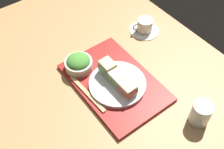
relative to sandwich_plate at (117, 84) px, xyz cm
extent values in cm
cube|color=tan|center=(-6.40, -1.23, -3.98)|extent=(140.00, 100.00, 3.00)
cube|color=maroon|center=(-2.34, 0.33, -1.66)|extent=(42.60, 28.46, 1.63)
cylinder|color=silver|center=(0.00, 0.00, 0.00)|extent=(22.65, 22.65, 1.69)
cube|color=beige|center=(-6.12, -0.04, 1.71)|extent=(6.09, 5.01, 1.74)
cube|color=#669347|center=(-6.12, -0.04, 3.91)|extent=(6.31, 5.25, 2.64)
cube|color=beige|center=(-6.12, -0.04, 6.10)|extent=(6.09, 5.01, 1.74)
cube|color=#EFE5C1|center=(0.00, 0.00, 1.50)|extent=(6.09, 5.01, 1.30)
cube|color=#669347|center=(0.00, 0.00, 3.39)|extent=(6.18, 5.35, 2.49)
cube|color=#EFE5C1|center=(0.00, 0.00, 5.28)|extent=(6.09, 5.01, 1.30)
cube|color=beige|center=(6.12, 0.04, 1.56)|extent=(6.09, 5.01, 1.42)
cube|color=#B74C42|center=(6.12, 0.04, 3.40)|extent=(6.38, 5.20, 2.28)
cube|color=beige|center=(6.12, 0.04, 5.25)|extent=(6.09, 5.01, 1.42)
cylinder|color=beige|center=(-16.87, -7.14, 1.11)|extent=(11.53, 11.53, 3.90)
ellipsoid|color=#4C9338|center=(-16.87, -7.14, 3.06)|extent=(9.69, 9.69, 5.33)
cube|color=tan|center=(-3.53, -12.30, -0.50)|extent=(21.43, 1.76, 0.70)
cube|color=tan|center=(-3.57, -11.52, -0.50)|extent=(21.43, 1.76, 0.70)
cylinder|color=silver|center=(-19.19, 31.00, -2.08)|extent=(14.18, 14.18, 0.80)
cylinder|color=silver|center=(-19.19, 31.00, 1.17)|extent=(7.26, 7.26, 5.70)
cylinder|color=black|center=(-19.19, 31.00, 3.62)|extent=(6.68, 6.68, 0.40)
torus|color=silver|center=(-20.41, 26.95, 1.17)|extent=(1.92, 4.05, 3.99)
cylinder|color=silver|center=(29.52, 14.67, 2.23)|extent=(7.29, 7.29, 9.41)
camera|label=1|loc=(52.64, -42.19, 88.16)|focal=45.11mm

